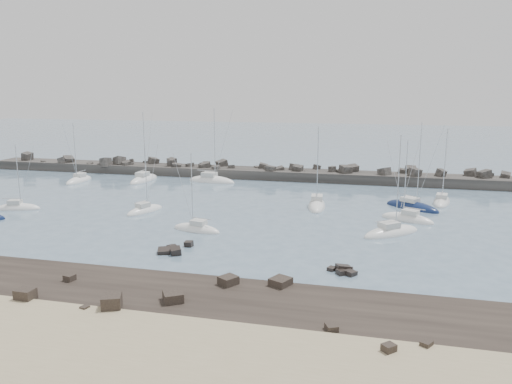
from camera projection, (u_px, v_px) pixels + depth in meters
ground at (232, 231)px, 62.95m from camera, size 400.00×400.00×0.00m
sand_strip at (93, 364)px, 32.52m from camera, size 140.00×14.00×1.00m
rock_shelf at (157, 301)px, 42.08m from camera, size 140.00×12.29×1.87m
rock_cluster_near at (173, 251)px, 54.76m from camera, size 3.11×4.28×1.44m
rock_cluster_far at (343, 271)px, 48.75m from camera, size 3.06×2.49×1.21m
breakwater at (250, 176)px, 100.76m from camera, size 115.00×7.21×5.12m
sailboat_0 at (18, 209)px, 74.04m from camera, size 6.87×3.91×10.52m
sailboat_1 at (144, 180)px, 96.92m from camera, size 3.48×9.20×14.32m
sailboat_3 at (145, 211)px, 72.56m from camera, size 4.28×6.97×10.67m
sailboat_4 at (212, 181)px, 95.70m from camera, size 9.89×4.27×15.16m
sailboat_5 at (197, 230)px, 62.93m from camera, size 6.94×3.37×10.66m
sailboat_6 at (317, 206)px, 75.54m from camera, size 3.36×8.50×13.27m
sailboat_7 at (391, 233)px, 61.42m from camera, size 7.96×7.44×13.19m
sailboat_8 at (412, 207)px, 74.79m from camera, size 8.73×7.39×13.84m
sailboat_9 at (407, 219)px, 67.84m from camera, size 7.66×5.15×11.78m
sailboat_10 at (442, 202)px, 78.14m from camera, size 3.89×8.20×12.49m
sailboat_13 at (79, 181)px, 96.16m from camera, size 2.44×7.74×12.32m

